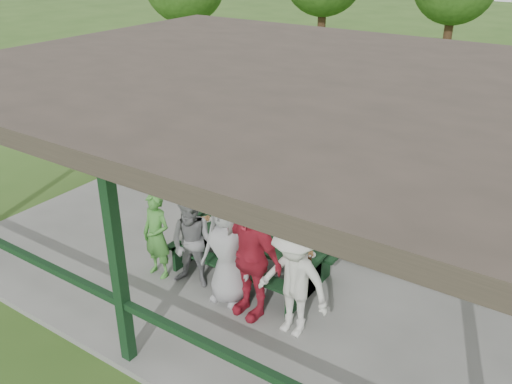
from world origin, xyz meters
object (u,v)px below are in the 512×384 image
Objects in this scene: contestant_white_fedora at (294,281)px; spectator_blue at (274,150)px; farm_trailer at (370,108)px; contestant_green at (157,235)px; picnic_table_near at (251,249)px; contestant_grey_left at (193,243)px; contestant_grey_mid at (228,251)px; pickup_truck at (506,105)px; spectator_grey at (399,187)px; spectator_lblue at (306,165)px; contestant_red at (250,257)px; picnic_table_far at (323,208)px.

contestant_white_fedora is 5.21m from spectator_blue.
contestant_green is at bearing -92.69° from farm_trailer.
contestant_grey_left reaches higher than picnic_table_near.
contestant_grey_mid is 11.38m from pickup_truck.
contestant_white_fedora is at bearing 2.76° from contestant_green.
farm_trailer is at bearing 100.03° from picnic_table_near.
contestant_grey_mid is at bearing 177.32° from contestant_white_fedora.
contestant_grey_left is 0.92× the size of spectator_grey.
spectator_lblue is 1.00× the size of spectator_grey.
contestant_white_fedora is (1.22, -0.11, -0.02)m from contestant_grey_mid.
spectator_blue is (-1.66, 3.36, 0.34)m from picnic_table_near.
spectator_grey reaches higher than spectator_blue.
picnic_table_near is 1.45× the size of contestant_grey_mid.
pickup_truck is (2.48, 7.53, -0.15)m from spectator_lblue.
contestant_red is at bearing -81.51° from farm_trailer.
farm_trailer is at bearing 109.18° from contestant_white_fedora.
spectator_blue is at bearing 127.50° from contestant_white_fedora.
contestant_grey_left is at bearing -127.34° from picnic_table_near.
spectator_grey reaches higher than farm_trailer.
spectator_grey reaches higher than pickup_truck.
contestant_green is 1.40m from contestant_grey_mid.
contestant_red is at bearing 105.01° from spectator_blue.
contestant_grey_mid is 3.97m from spectator_grey.
picnic_table_far is 1.53m from spectator_grey.
spectator_grey is 7.51m from pickup_truck.
picnic_table_far is at bearing 81.51° from picnic_table_near.
farm_trailer is at bearing 97.40° from contestant_grey_mid.
contestant_green is at bearing -170.66° from contestant_red.
contestant_white_fedora reaches higher than picnic_table_far.
spectator_blue reaches higher than contestant_grey_left.
contestant_grey_left is at bearing 66.54° from spectator_grey.
spectator_grey reaches higher than contestant_grey_left.
picnic_table_near is at bearing 103.44° from spectator_blue.
contestant_green is 9.34m from farm_trailer.
contestant_grey_mid is at bearing -13.32° from contestant_grey_left.
contestant_green reaches higher than pickup_truck.
spectator_lblue reaches higher than picnic_table_far.
contestant_grey_mid is 0.31× the size of pickup_truck.
spectator_blue is at bearing 98.06° from contestant_green.
spectator_lblue is at bearing 119.23° from contestant_white_fedora.
spectator_blue is at bearing 91.60° from contestant_grey_left.
picnic_table_near is 0.69× the size of farm_trailer.
contestant_grey_left is 4.25m from spectator_grey.
contestant_white_fedora is 1.06× the size of spectator_grey.
contestant_green is 0.27× the size of pickup_truck.
pickup_truck is at bearing 26.88° from farm_trailer.
contestant_grey_mid reaches higher than spectator_blue.
contestant_grey_mid is (1.39, 0.10, 0.14)m from contestant_green.
farm_trailer is at bearing -104.81° from spectator_blue.
pickup_truck is at bearing -88.54° from spectator_grey.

